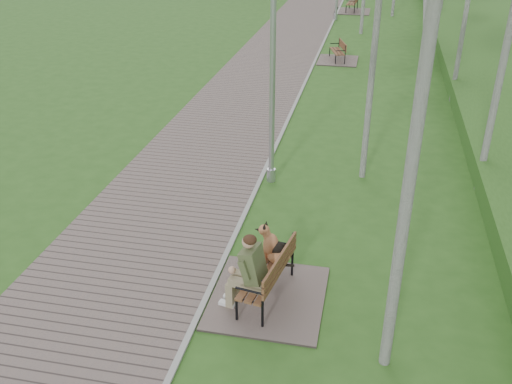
# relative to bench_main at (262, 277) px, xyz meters

# --- Properties ---
(ground) EXTENTS (120.00, 120.00, 0.00)m
(ground) POSITION_rel_bench_main_xyz_m (-0.94, 4.89, -0.47)
(ground) COLOR #2F591E
(ground) RESTS_ON ground
(walkway) EXTENTS (3.50, 67.00, 0.04)m
(walkway) POSITION_rel_bench_main_xyz_m (-2.69, 26.39, -0.45)
(walkway) COLOR #6F5F59
(walkway) RESTS_ON ground
(kerb) EXTENTS (0.10, 67.00, 0.05)m
(kerb) POSITION_rel_bench_main_xyz_m (-0.94, 26.39, -0.45)
(kerb) COLOR #999993
(kerb) RESTS_ON ground
(bench_main) EXTENTS (1.92, 2.13, 1.68)m
(bench_main) POSITION_rel_bench_main_xyz_m (0.00, 0.00, 0.00)
(bench_main) COLOR #6F5F59
(bench_main) RESTS_ON ground
(bench_second) EXTENTS (1.63, 1.81, 1.00)m
(bench_second) POSITION_rel_bench_main_xyz_m (-0.06, 16.13, -0.29)
(bench_second) COLOR #6F5F59
(bench_second) RESTS_ON ground
(bench_third) EXTENTS (2.05, 2.28, 1.26)m
(bench_third) POSITION_rel_bench_main_xyz_m (-0.15, 27.57, -0.24)
(bench_third) COLOR #6F5F59
(bench_third) RESTS_ON ground
(lamp_post_near) EXTENTS (0.21, 0.21, 5.51)m
(lamp_post_near) POSITION_rel_bench_main_xyz_m (-0.69, 4.52, 2.10)
(lamp_post_near) COLOR #A1A3A9
(lamp_post_near) RESTS_ON ground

